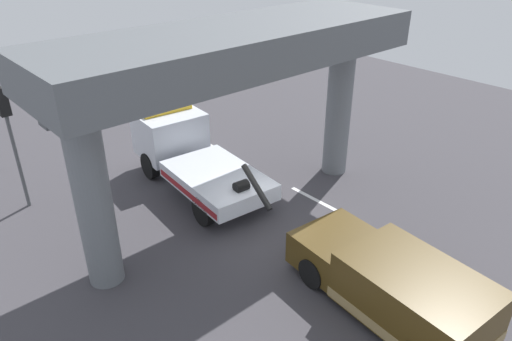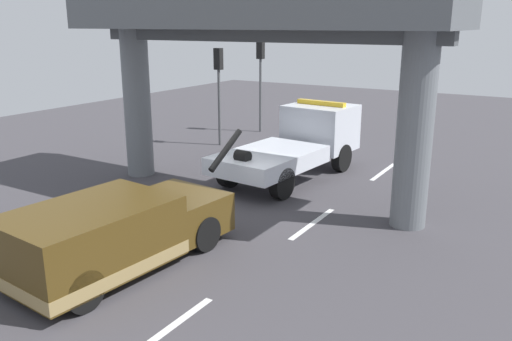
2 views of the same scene
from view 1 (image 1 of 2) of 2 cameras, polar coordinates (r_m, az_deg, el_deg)
name	(u,v)px [view 1 (image 1 of 2)]	position (r m, az deg, el deg)	size (l,w,h in m)	color
ground_plane	(265,232)	(15.28, 1.11, -7.28)	(60.00, 40.00, 0.10)	#423F44
lane_stripe_west	(490,290)	(14.47, 26.07, -12.71)	(2.60, 0.16, 0.01)	silver
lane_stripe_mid	(319,202)	(16.82, 7.56, -3.71)	(2.60, 0.16, 0.01)	silver
lane_stripe_east	(215,147)	(20.69, -4.96, 2.79)	(2.60, 0.16, 0.01)	silver
tow_truck_white	(189,153)	(17.54, -8.00, 2.13)	(7.33, 2.91, 2.46)	silver
towed_van_green	(394,286)	(12.50, 16.15, -13.09)	(5.37, 2.62, 1.58)	#4C3814
overpass_structure	(238,64)	(13.89, -2.19, 12.57)	(3.60, 11.53, 6.12)	slate
traffic_light_near	(8,122)	(17.00, -27.46, 5.12)	(0.39, 0.32, 4.19)	#515456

